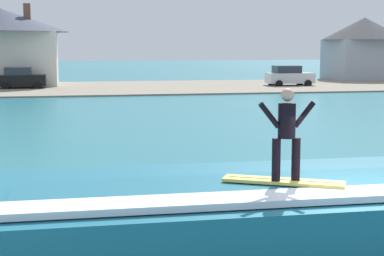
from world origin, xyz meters
TOP-DOWN VIEW (x-y plane):
  - ground_plane at (0.00, 0.00)m, footprint 260.00×260.00m
  - wave_crest at (-1.97, 1.12)m, footprint 9.99×4.53m
  - surfboard at (-1.29, 0.54)m, footprint 2.20×1.44m
  - surfer at (-1.27, 0.48)m, footprint 1.09×0.32m
  - shoreline_bank at (0.00, 43.35)m, footprint 120.00×16.34m
  - car_near_shore at (-9.05, 43.39)m, footprint 3.89×2.02m
  - car_far_shore at (14.01, 42.61)m, footprint 4.09×2.21m
  - house_with_chimney at (-11.10, 48.66)m, footprint 12.26×12.26m
  - house_gabled_white at (25.06, 50.69)m, footprint 8.70×8.70m

SIDE VIEW (x-z plane):
  - ground_plane at x=0.00m, z-range 0.00..0.00m
  - shoreline_bank at x=0.00m, z-range 0.00..0.12m
  - wave_crest at x=-1.97m, z-range -0.04..1.21m
  - car_near_shore at x=-9.05m, z-range 0.01..1.87m
  - car_far_shore at x=14.01m, z-range 0.02..1.88m
  - surfboard at x=-1.29m, z-range 1.25..1.31m
  - surfer at x=-1.27m, z-range 1.41..3.11m
  - house_gabled_white at x=25.06m, z-range 0.43..6.90m
  - house_with_chimney at x=-11.10m, z-range 0.35..7.65m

